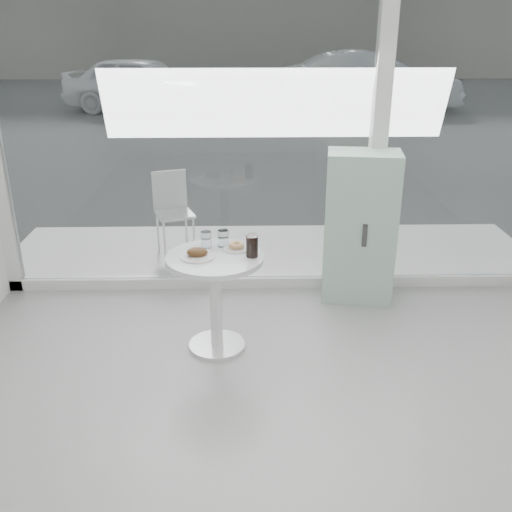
{
  "coord_description": "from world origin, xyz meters",
  "views": [
    {
      "loc": [
        -0.28,
        -1.96,
        2.37
      ],
      "look_at": [
        -0.2,
        1.7,
        0.85
      ],
      "focal_mm": 40.0,
      "sensor_mm": 36.0,
      "label": 1
    }
  ],
  "objects_px": {
    "plate_fritter": "(198,254)",
    "main_table": "(215,283)",
    "mint_cabinet": "(360,227)",
    "patio_chair": "(173,207)",
    "water_tumbler_a": "(206,241)",
    "water_tumbler_b": "(223,239)",
    "car_white": "(144,84)",
    "cola_glass": "(252,246)",
    "plate_donut": "(237,247)",
    "car_silver": "(369,81)"
  },
  "relations": [
    {
      "from": "water_tumbler_a",
      "to": "main_table",
      "type": "bearing_deg",
      "value": -67.15
    },
    {
      "from": "patio_chair",
      "to": "car_white",
      "type": "xyz_separation_m",
      "value": [
        -1.96,
        10.49,
        0.21
      ]
    },
    {
      "from": "patio_chair",
      "to": "water_tumbler_b",
      "type": "xyz_separation_m",
      "value": [
        0.6,
        -1.75,
        0.29
      ]
    },
    {
      "from": "main_table",
      "to": "car_white",
      "type": "relative_size",
      "value": 0.18
    },
    {
      "from": "patio_chair",
      "to": "mint_cabinet",
      "type": "bearing_deg",
      "value": -51.08
    },
    {
      "from": "water_tumbler_a",
      "to": "water_tumbler_b",
      "type": "relative_size",
      "value": 1.0
    },
    {
      "from": "car_white",
      "to": "car_silver",
      "type": "relative_size",
      "value": 0.9
    },
    {
      "from": "plate_donut",
      "to": "water_tumbler_a",
      "type": "height_order",
      "value": "water_tumbler_a"
    },
    {
      "from": "mint_cabinet",
      "to": "plate_fritter",
      "type": "height_order",
      "value": "mint_cabinet"
    },
    {
      "from": "mint_cabinet",
      "to": "patio_chair",
      "type": "xyz_separation_m",
      "value": [
        -1.78,
        1.06,
        -0.14
      ]
    },
    {
      "from": "plate_fritter",
      "to": "cola_glass",
      "type": "distance_m",
      "value": 0.4
    },
    {
      "from": "mint_cabinet",
      "to": "plate_fritter",
      "type": "distance_m",
      "value": 1.64
    },
    {
      "from": "car_silver",
      "to": "water_tumbler_a",
      "type": "bearing_deg",
      "value": 165.15
    },
    {
      "from": "car_silver",
      "to": "water_tumbler_b",
      "type": "height_order",
      "value": "car_silver"
    },
    {
      "from": "car_white",
      "to": "plate_donut",
      "type": "xyz_separation_m",
      "value": [
        2.66,
        -12.3,
        0.04
      ]
    },
    {
      "from": "patio_chair",
      "to": "car_white",
      "type": "distance_m",
      "value": 10.67
    },
    {
      "from": "plate_fritter",
      "to": "cola_glass",
      "type": "relative_size",
      "value": 1.5
    },
    {
      "from": "plate_fritter",
      "to": "plate_donut",
      "type": "relative_size",
      "value": 1.24
    },
    {
      "from": "main_table",
      "to": "mint_cabinet",
      "type": "height_order",
      "value": "mint_cabinet"
    },
    {
      "from": "plate_donut",
      "to": "cola_glass",
      "type": "relative_size",
      "value": 1.21
    },
    {
      "from": "main_table",
      "to": "cola_glass",
      "type": "distance_m",
      "value": 0.41
    },
    {
      "from": "plate_donut",
      "to": "patio_chair",
      "type": "bearing_deg",
      "value": 111.07
    },
    {
      "from": "car_silver",
      "to": "plate_fritter",
      "type": "xyz_separation_m",
      "value": [
        -3.85,
        -12.55,
        -0.0
      ]
    },
    {
      "from": "cola_glass",
      "to": "water_tumbler_a",
      "type": "bearing_deg",
      "value": 152.61
    },
    {
      "from": "mint_cabinet",
      "to": "car_silver",
      "type": "height_order",
      "value": "car_silver"
    },
    {
      "from": "patio_chair",
      "to": "water_tumbler_b",
      "type": "bearing_deg",
      "value": -91.47
    },
    {
      "from": "mint_cabinet",
      "to": "plate_fritter",
      "type": "xyz_separation_m",
      "value": [
        -1.36,
        -0.9,
        0.13
      ]
    },
    {
      "from": "plate_donut",
      "to": "water_tumbler_a",
      "type": "relative_size",
      "value": 1.57
    },
    {
      "from": "mint_cabinet",
      "to": "car_white",
      "type": "xyz_separation_m",
      "value": [
        -3.75,
        11.55,
        0.08
      ]
    },
    {
      "from": "plate_donut",
      "to": "water_tumbler_a",
      "type": "bearing_deg",
      "value": 171.71
    },
    {
      "from": "mint_cabinet",
      "to": "car_silver",
      "type": "xyz_separation_m",
      "value": [
        2.49,
        11.65,
        0.13
      ]
    },
    {
      "from": "plate_fritter",
      "to": "water_tumbler_b",
      "type": "distance_m",
      "value": 0.28
    },
    {
      "from": "car_silver",
      "to": "patio_chair",
      "type": "bearing_deg",
      "value": 160.27
    },
    {
      "from": "car_white",
      "to": "cola_glass",
      "type": "height_order",
      "value": "car_white"
    },
    {
      "from": "water_tumbler_a",
      "to": "car_white",
      "type": "bearing_deg",
      "value": 101.21
    },
    {
      "from": "mint_cabinet",
      "to": "car_silver",
      "type": "relative_size",
      "value": 0.28
    },
    {
      "from": "main_table",
      "to": "water_tumbler_b",
      "type": "bearing_deg",
      "value": 73.12
    },
    {
      "from": "main_table",
      "to": "water_tumbler_b",
      "type": "xyz_separation_m",
      "value": [
        0.06,
        0.19,
        0.28
      ]
    },
    {
      "from": "plate_donut",
      "to": "cola_glass",
      "type": "xyz_separation_m",
      "value": [
        0.11,
        -0.14,
        0.06
      ]
    },
    {
      "from": "main_table",
      "to": "car_silver",
      "type": "relative_size",
      "value": 0.16
    },
    {
      "from": "car_silver",
      "to": "water_tumbler_b",
      "type": "bearing_deg",
      "value": 165.65
    },
    {
      "from": "patio_chair",
      "to": "cola_glass",
      "type": "bearing_deg",
      "value": -87.75
    },
    {
      "from": "water_tumbler_a",
      "to": "water_tumbler_b",
      "type": "bearing_deg",
      "value": 13.15
    },
    {
      "from": "plate_fritter",
      "to": "main_table",
      "type": "bearing_deg",
      "value": 9.21
    },
    {
      "from": "patio_chair",
      "to": "cola_glass",
      "type": "distance_m",
      "value": 2.14
    },
    {
      "from": "plate_fritter",
      "to": "water_tumbler_a",
      "type": "distance_m",
      "value": 0.19
    },
    {
      "from": "car_silver",
      "to": "cola_glass",
      "type": "distance_m",
      "value": 13.01
    },
    {
      "from": "water_tumbler_a",
      "to": "water_tumbler_b",
      "type": "xyz_separation_m",
      "value": [
        0.13,
        0.03,
        -0.0
      ]
    },
    {
      "from": "cola_glass",
      "to": "patio_chair",
      "type": "bearing_deg",
      "value": 112.54
    },
    {
      "from": "car_silver",
      "to": "water_tumbler_b",
      "type": "xyz_separation_m",
      "value": [
        -3.68,
        -12.33,
        0.03
      ]
    }
  ]
}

